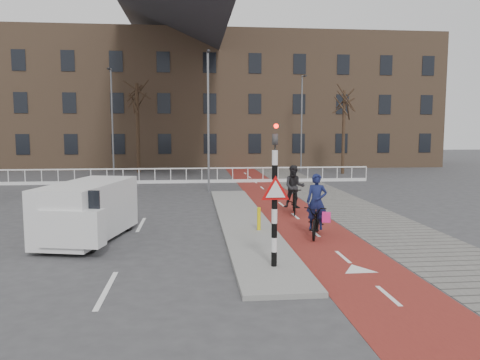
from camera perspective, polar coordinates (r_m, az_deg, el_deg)
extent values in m
plane|color=#38383A|center=(13.88, 5.18, -8.42)|extent=(120.00, 120.00, 0.00)
cube|color=maroon|center=(23.80, 4.15, -2.19)|extent=(2.50, 60.00, 0.01)
cube|color=slate|center=(24.43, 10.63, -2.06)|extent=(3.00, 60.00, 0.01)
cube|color=gray|center=(17.62, 0.45, -5.02)|extent=(1.80, 16.00, 0.12)
cylinder|color=black|center=(11.52, 4.22, -3.53)|extent=(0.14, 0.14, 2.88)
imported|color=black|center=(11.35, 4.30, 5.66)|extent=(0.13, 0.16, 0.80)
cylinder|color=#FF0C05|center=(11.21, 4.43, 6.57)|extent=(0.11, 0.02, 0.11)
cylinder|color=yellow|center=(15.77, 2.31, -4.74)|extent=(0.12, 0.12, 0.76)
imported|color=black|center=(15.51, 9.28, -4.89)|extent=(1.31, 2.10, 1.04)
imported|color=#141B47|center=(15.40, 9.33, -2.61)|extent=(0.77, 0.63, 1.81)
cube|color=#F82383|center=(15.03, 10.49, -4.48)|extent=(0.30, 0.25, 0.32)
imported|color=black|center=(19.41, 6.61, -2.46)|extent=(0.85, 1.94, 1.13)
imported|color=black|center=(19.34, 6.64, -0.82)|extent=(0.96, 0.81, 1.77)
cube|color=silver|center=(15.53, -18.03, -3.43)|extent=(2.62, 4.53, 1.70)
cube|color=#1C8337|center=(15.76, -21.09, -3.78)|extent=(0.64, 2.66, 0.55)
cube|color=#1C8337|center=(15.39, -14.88, -3.79)|extent=(0.64, 2.66, 0.55)
cube|color=black|center=(13.76, -19.65, -3.03)|extent=(1.50, 0.40, 0.90)
cylinder|color=black|center=(14.75, -22.92, -6.83)|extent=(0.34, 0.63, 0.60)
cylinder|color=black|center=(14.08, -17.78, -7.24)|extent=(0.34, 0.63, 0.60)
cylinder|color=black|center=(17.25, -18.08, -4.78)|extent=(0.34, 0.63, 0.60)
cylinder|color=black|center=(16.68, -13.57, -5.01)|extent=(0.34, 0.63, 0.60)
cube|color=silver|center=(30.38, -10.35, 1.37)|extent=(28.00, 0.08, 0.08)
cube|color=silver|center=(30.47, -10.32, -0.22)|extent=(28.00, 0.10, 0.20)
cube|color=#7F6047|center=(45.25, -6.41, 9.43)|extent=(46.00, 10.00, 12.00)
cylinder|color=black|center=(38.18, -12.36, 6.17)|extent=(0.29, 0.29, 7.02)
cylinder|color=black|center=(37.10, 12.51, 5.68)|extent=(0.24, 0.24, 6.39)
cylinder|color=slate|center=(25.81, -3.88, 6.98)|extent=(0.12, 0.12, 7.65)
cylinder|color=slate|center=(35.58, -15.29, 6.73)|extent=(0.12, 0.12, 7.81)
cylinder|color=slate|center=(38.34, 7.51, 6.78)|extent=(0.12, 0.12, 7.72)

